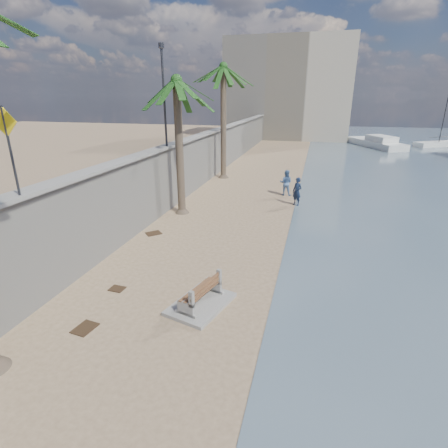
{
  "coord_description": "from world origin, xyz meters",
  "views": [
    {
      "loc": [
        2.97,
        -6.22,
        6.25
      ],
      "look_at": [
        -0.5,
        7.0,
        1.2
      ],
      "focal_mm": 28.0,
      "sensor_mm": 36.0,
      "label": 1
    }
  ],
  "objects_px": {
    "yacht_far": "(375,144)",
    "sailboat_west": "(438,144)",
    "bench_far": "(201,295)",
    "palm_mid": "(177,82)",
    "person_a": "(297,190)",
    "palm_back": "(223,68)",
    "person_b": "(286,181)"
  },
  "relations": [
    {
      "from": "bench_far",
      "to": "palm_mid",
      "type": "height_order",
      "value": "palm_mid"
    },
    {
      "from": "yacht_far",
      "to": "person_a",
      "type": "bearing_deg",
      "value": 138.89
    },
    {
      "from": "bench_far",
      "to": "palm_back",
      "type": "height_order",
      "value": "palm_back"
    },
    {
      "from": "palm_mid",
      "to": "yacht_far",
      "type": "bearing_deg",
      "value": 65.74
    },
    {
      "from": "person_a",
      "to": "yacht_far",
      "type": "distance_m",
      "value": 29.7
    },
    {
      "from": "bench_far",
      "to": "yacht_far",
      "type": "height_order",
      "value": "yacht_far"
    },
    {
      "from": "yacht_far",
      "to": "sailboat_west",
      "type": "relative_size",
      "value": 1.07
    },
    {
      "from": "palm_back",
      "to": "palm_mid",
      "type": "bearing_deg",
      "value": -89.83
    },
    {
      "from": "person_a",
      "to": "sailboat_west",
      "type": "bearing_deg",
      "value": 98.9
    },
    {
      "from": "palm_back",
      "to": "yacht_far",
      "type": "height_order",
      "value": "palm_back"
    },
    {
      "from": "yacht_far",
      "to": "sailboat_west",
      "type": "bearing_deg",
      "value": -97.64
    },
    {
      "from": "yacht_far",
      "to": "sailboat_west",
      "type": "distance_m",
      "value": 8.45
    },
    {
      "from": "palm_mid",
      "to": "palm_back",
      "type": "bearing_deg",
      "value": 90.17
    },
    {
      "from": "palm_back",
      "to": "yacht_far",
      "type": "xyz_separation_m",
      "value": [
        14.3,
        22.42,
        -7.74
      ]
    },
    {
      "from": "bench_far",
      "to": "person_a",
      "type": "height_order",
      "value": "person_a"
    },
    {
      "from": "bench_far",
      "to": "yacht_far",
      "type": "xyz_separation_m",
      "value": [
        10.33,
        40.25,
        -0.04
      ]
    },
    {
      "from": "palm_mid",
      "to": "sailboat_west",
      "type": "bearing_deg",
      "value": 56.88
    },
    {
      "from": "palm_mid",
      "to": "person_a",
      "type": "height_order",
      "value": "palm_mid"
    },
    {
      "from": "palm_mid",
      "to": "sailboat_west",
      "type": "relative_size",
      "value": 0.86
    },
    {
      "from": "person_b",
      "to": "yacht_far",
      "type": "xyz_separation_m",
      "value": [
        8.99,
        26.46,
        -0.59
      ]
    },
    {
      "from": "person_b",
      "to": "sailboat_west",
      "type": "distance_m",
      "value": 33.66
    },
    {
      "from": "bench_far",
      "to": "person_b",
      "type": "relative_size",
      "value": 1.3
    },
    {
      "from": "person_a",
      "to": "yacht_far",
      "type": "bearing_deg",
      "value": 110.5
    },
    {
      "from": "bench_far",
      "to": "person_a",
      "type": "distance_m",
      "value": 11.91
    },
    {
      "from": "person_b",
      "to": "sailboat_west",
      "type": "bearing_deg",
      "value": -117.22
    },
    {
      "from": "bench_far",
      "to": "sailboat_west",
      "type": "relative_size",
      "value": 0.27
    },
    {
      "from": "person_b",
      "to": "yacht_far",
      "type": "distance_m",
      "value": 27.95
    },
    {
      "from": "bench_far",
      "to": "palm_back",
      "type": "relative_size",
      "value": 0.27
    },
    {
      "from": "yacht_far",
      "to": "bench_far",
      "type": "bearing_deg",
      "value": 140.38
    },
    {
      "from": "palm_mid",
      "to": "palm_back",
      "type": "height_order",
      "value": "palm_back"
    },
    {
      "from": "yacht_far",
      "to": "palm_mid",
      "type": "bearing_deg",
      "value": 130.52
    },
    {
      "from": "palm_mid",
      "to": "person_b",
      "type": "relative_size",
      "value": 4.19
    }
  ]
}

